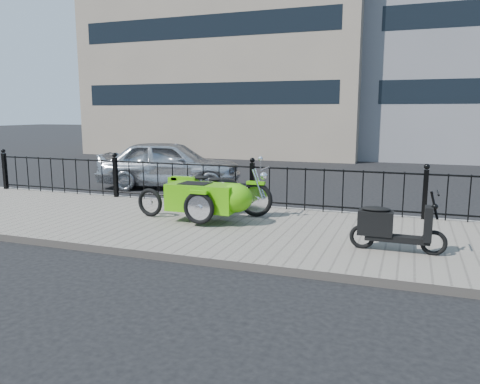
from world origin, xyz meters
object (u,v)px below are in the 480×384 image
(spare_tire, at_px, (150,202))
(sedan_car, at_px, (170,164))
(motorcycle_sidecar, at_px, (214,196))
(scooter, at_px, (391,227))

(spare_tire, xyz_separation_m, sedan_car, (-1.71, 3.98, 0.29))
(motorcycle_sidecar, distance_m, sedan_car, 4.95)
(scooter, relative_size, spare_tire, 2.44)
(sedan_car, bearing_deg, spare_tire, -169.90)
(scooter, distance_m, sedan_car, 7.90)
(spare_tire, distance_m, sedan_car, 4.34)
(motorcycle_sidecar, relative_size, spare_tire, 4.03)
(scooter, bearing_deg, motorcycle_sidecar, 164.21)
(scooter, height_order, spare_tire, scooter)
(motorcycle_sidecar, bearing_deg, sedan_car, 128.14)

